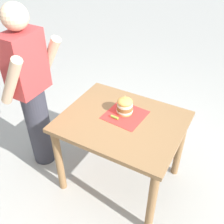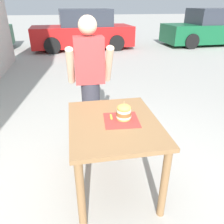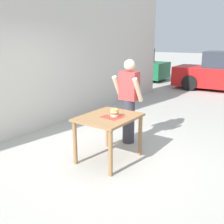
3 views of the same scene
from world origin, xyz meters
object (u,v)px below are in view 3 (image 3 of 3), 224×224
parked_car_mid_block (129,65)px  sandwich (115,112)px  pickle_spear (110,114)px  patio_table (109,124)px  diner_across_table (129,100)px

parked_car_mid_block → sandwich: bearing=-59.9°
parked_car_mid_block → pickle_spear: bearing=-60.4°
patio_table → pickle_spear: pickle_spear is taller
patio_table → parked_car_mid_block: 10.07m
sandwich → diner_across_table: 0.89m
pickle_spear → diner_across_table: diner_across_table is taller
parked_car_mid_block → patio_table: bearing=-60.5°
pickle_spear → diner_across_table: size_ratio=0.04×
pickle_spear → diner_across_table: bearing=98.7°
pickle_spear → parked_car_mid_block: bearing=119.6°
sandwich → pickle_spear: size_ratio=2.63×
sandwich → diner_across_table: diner_across_table is taller
sandwich → parked_car_mid_block: parked_car_mid_block is taller
sandwich → parked_car_mid_block: 10.09m
diner_across_table → parked_car_mid_block: size_ratio=0.39×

